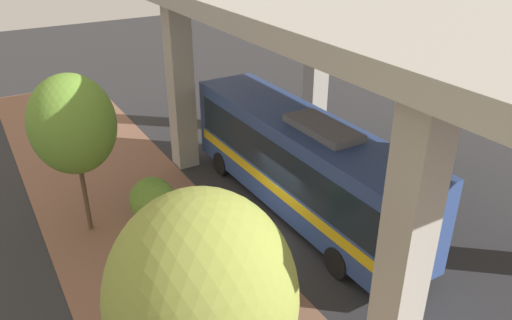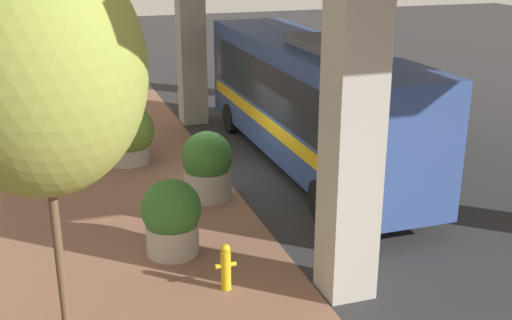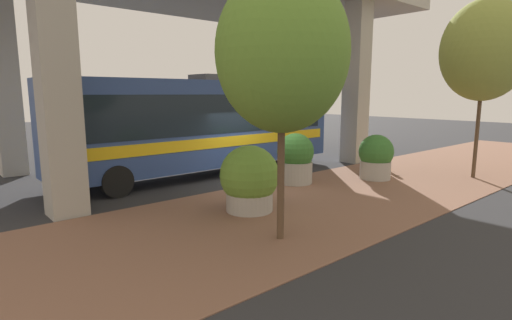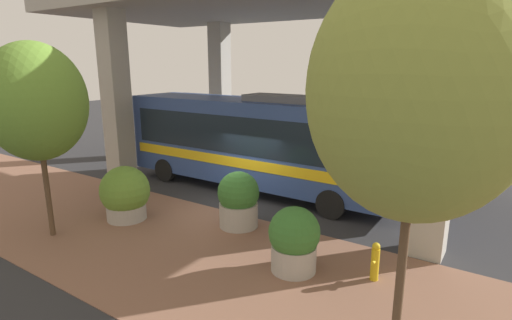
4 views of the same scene
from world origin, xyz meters
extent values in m
plane|color=#2D2D30|center=(0.00, 0.00, 0.00)|extent=(80.00, 80.00, 0.00)
cube|color=#845B47|center=(-3.00, 0.00, 0.01)|extent=(6.00, 40.00, 0.02)
cube|color=#ADA89E|center=(0.50, -6.29, 3.57)|extent=(0.90, 0.90, 7.13)
cube|color=#ADA89E|center=(0.50, 6.29, 3.57)|extent=(0.90, 0.90, 7.13)
cube|color=#ADA89E|center=(7.50, 6.29, 3.57)|extent=(0.90, 0.90, 7.13)
cube|color=#ADA89E|center=(4.00, 0.00, 7.43)|extent=(9.40, 20.59, 0.60)
cube|color=#334C8C|center=(2.57, 0.58, 2.04)|extent=(2.48, 11.41, 3.19)
cube|color=#19232D|center=(2.57, 0.58, 2.43)|extent=(2.52, 10.50, 1.40)
cube|color=yellow|center=(2.57, 0.58, 1.41)|extent=(2.52, 10.84, 0.38)
cube|color=slate|center=(2.57, -0.56, 3.76)|extent=(1.24, 2.85, 0.24)
cylinder|color=black|center=(1.41, 4.58, 0.50)|extent=(0.28, 1.00, 1.00)
cylinder|color=black|center=(3.74, 4.58, 0.50)|extent=(0.28, 1.00, 1.00)
cylinder|color=black|center=(1.41, -3.13, 0.50)|extent=(0.28, 1.00, 1.00)
cylinder|color=black|center=(3.74, -3.13, 0.50)|extent=(0.28, 1.00, 1.00)
cylinder|color=#ADA89E|center=(-2.39, 2.45, 0.28)|extent=(1.26, 1.26, 0.57)
sphere|color=olive|center=(-2.39, 2.45, 1.01)|extent=(1.60, 1.60, 1.60)
sphere|color=#BF334C|center=(-2.23, 2.33, 0.74)|extent=(0.44, 0.44, 0.44)
cylinder|color=#ADA89E|center=(-0.82, -0.98, 0.39)|extent=(1.21, 1.21, 0.78)
sphere|color=#38722D|center=(-0.82, -0.98, 1.14)|extent=(1.30, 1.30, 1.30)
sphere|color=orange|center=(-0.67, -1.10, 0.95)|extent=(0.43, 0.43, 0.43)
sphere|color=#38722D|center=(-2.31, -3.73, 1.04)|extent=(1.27, 1.27, 1.27)
sphere|color=#BF334C|center=(-2.17, -3.84, 0.84)|extent=(0.39, 0.39, 0.39)
ellipsoid|color=olive|center=(-4.61, -6.76, 4.70)|extent=(3.02, 3.02, 3.63)
cylinder|color=brown|center=(-4.45, 3.29, 1.58)|extent=(0.16, 0.16, 3.17)
ellipsoid|color=olive|center=(-4.45, 3.29, 3.99)|extent=(2.75, 2.75, 3.30)
camera|label=1|loc=(-6.94, -12.30, 10.08)|focal=35.00mm
camera|label=2|loc=(-4.54, -16.01, 6.44)|focal=45.00mm
camera|label=3|loc=(-10.43, 9.17, 3.17)|focal=28.00mm
camera|label=4|loc=(-10.34, -7.93, 5.08)|focal=28.00mm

